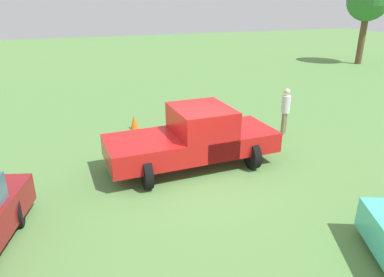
% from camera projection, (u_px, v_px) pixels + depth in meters
% --- Properties ---
extents(ground_plane, '(80.00, 80.00, 0.00)m').
position_uv_depth(ground_plane, '(203.00, 178.00, 10.29)').
color(ground_plane, '#5B8C47').
extents(pickup_truck, '(2.54, 5.15, 1.83)m').
position_uv_depth(pickup_truck, '(196.00, 136.00, 10.72)').
color(pickup_truck, black).
rests_on(pickup_truck, ground_plane).
extents(person_bystander, '(0.45, 0.45, 1.74)m').
position_uv_depth(person_bystander, '(285.00, 109.00, 13.24)').
color(person_bystander, '#7A6B51').
rests_on(person_bystander, ground_plane).
extents(tree_back_left, '(2.98, 2.98, 6.06)m').
position_uv_depth(tree_back_left, '(368.00, 1.00, 25.92)').
color(tree_back_left, brown).
rests_on(tree_back_left, ground_plane).
extents(traffic_cone, '(0.32, 0.32, 0.55)m').
position_uv_depth(traffic_cone, '(134.00, 122.00, 13.98)').
color(traffic_cone, orange).
rests_on(traffic_cone, ground_plane).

